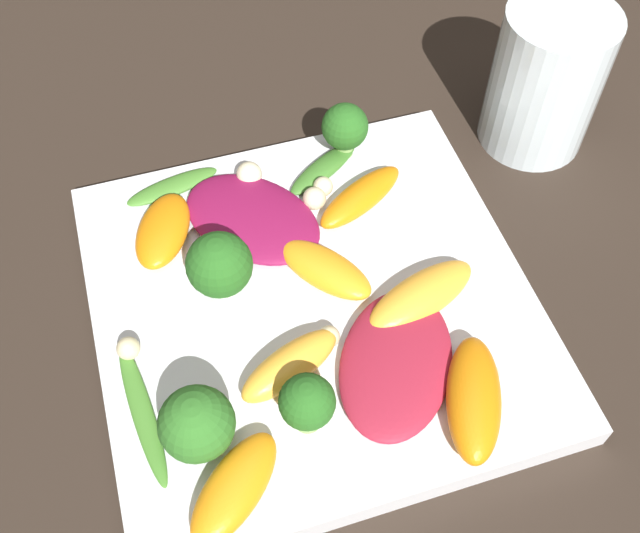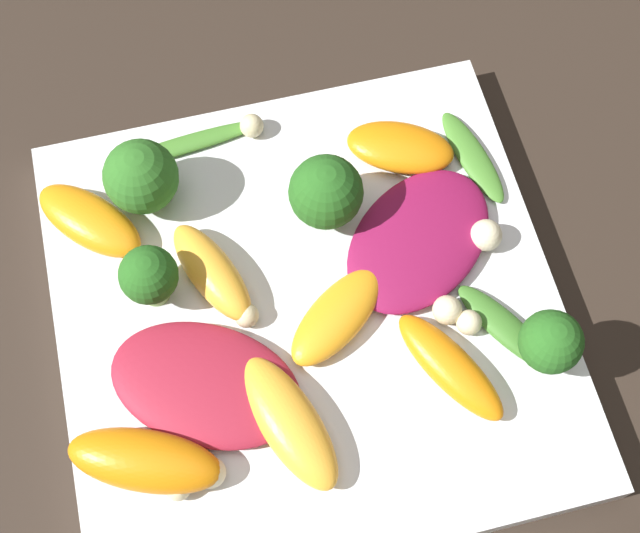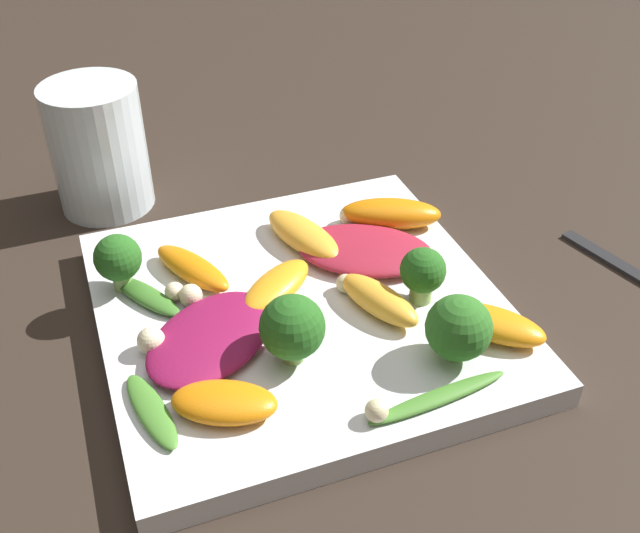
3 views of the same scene
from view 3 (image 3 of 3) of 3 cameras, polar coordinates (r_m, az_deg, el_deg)
name	(u,v)px [view 3 (image 3 of 3)]	position (r m, az deg, el deg)	size (l,w,h in m)	color
ground_plane	(301,322)	(0.53, -1.47, -4.24)	(2.40, 2.40, 0.00)	#2D231C
plate	(301,312)	(0.52, -1.48, -3.47)	(0.27, 0.27, 0.02)	white
drinking_glass	(98,148)	(0.65, -16.53, 8.67)	(0.08, 0.08, 0.11)	silver
radicchio_leaf_0	(365,250)	(0.55, 3.42, 1.27)	(0.11, 0.12, 0.01)	maroon
radicchio_leaf_1	(210,337)	(0.48, -8.35, -5.36)	(0.11, 0.12, 0.01)	maroon
orange_segment_0	(493,324)	(0.50, 13.08, -4.29)	(0.07, 0.07, 0.02)	orange
orange_segment_1	(304,235)	(0.56, -1.26, 2.40)	(0.08, 0.05, 0.02)	#FCAD33
orange_segment_2	(391,214)	(0.59, 5.42, 4.04)	(0.06, 0.08, 0.02)	orange
orange_segment_3	(192,268)	(0.54, -9.71, -0.11)	(0.08, 0.05, 0.02)	orange
orange_segment_4	(277,286)	(0.52, -3.33, -1.51)	(0.06, 0.07, 0.02)	orange
orange_segment_5	(224,402)	(0.44, -7.31, -10.23)	(0.06, 0.07, 0.02)	orange
orange_segment_6	(379,300)	(0.50, 4.52, -2.55)	(0.07, 0.05, 0.02)	#FCAD33
broccoli_floret_0	(292,328)	(0.46, -2.13, -4.70)	(0.04, 0.04, 0.05)	#7A9E51
broccoli_floret_1	(118,259)	(0.53, -15.14, 0.55)	(0.03, 0.03, 0.04)	#84AD5B
broccoli_floret_2	(423,273)	(0.51, 7.83, -0.46)	(0.03, 0.03, 0.04)	#84AD5B
broccoli_floret_3	(459,328)	(0.47, 10.51, -4.65)	(0.04, 0.04, 0.05)	#84AD5B
arugula_sprig_0	(151,410)	(0.45, -12.73, -10.65)	(0.07, 0.03, 0.01)	#47842D
arugula_sprig_1	(438,397)	(0.45, 9.00, -9.81)	(0.02, 0.10, 0.01)	#47842D
arugula_sprig_2	(147,296)	(0.53, -13.07, -2.19)	(0.06, 0.05, 0.01)	#3D7528
macadamia_nut_0	(349,216)	(0.59, 2.24, 3.88)	(0.02, 0.02, 0.02)	beige
macadamia_nut_1	(175,292)	(0.52, -11.02, -1.90)	(0.01, 0.01, 0.01)	beige
macadamia_nut_2	(377,411)	(0.44, 4.34, -10.91)	(0.01, 0.01, 0.01)	beige
macadamia_nut_3	(191,295)	(0.52, -9.82, -2.19)	(0.02, 0.02, 0.02)	beige
macadamia_nut_4	(367,211)	(0.60, 3.62, 4.24)	(0.01, 0.01, 0.01)	beige
macadamia_nut_5	(151,341)	(0.48, -12.75, -5.53)	(0.02, 0.02, 0.02)	beige
macadamia_nut_6	(345,282)	(0.52, 1.91, -1.21)	(0.01, 0.01, 0.01)	beige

